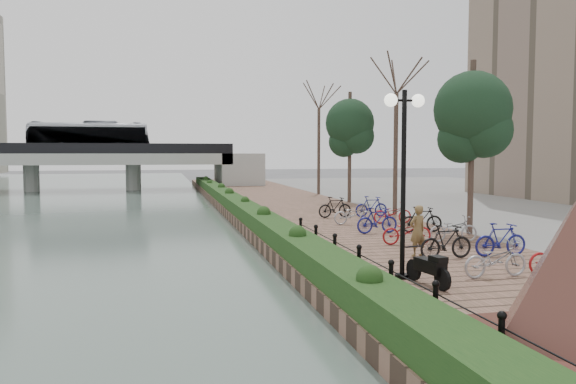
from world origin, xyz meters
name	(u,v)px	position (x,y,z in m)	size (l,w,h in m)	color
ground	(343,338)	(0.00, 0.00, 0.00)	(220.00, 220.00, 0.00)	#59595B
promenade	(310,218)	(4.00, 17.50, 0.25)	(8.00, 75.00, 0.50)	brown
hedge	(237,204)	(0.60, 20.00, 0.80)	(1.10, 56.00, 0.60)	#143613
chain_fence	(374,270)	(1.40, 2.00, 0.85)	(0.10, 14.10, 0.70)	black
lamppost	(404,142)	(2.35, 2.54, 3.81)	(1.02, 0.32, 4.56)	black
motorcycle	(428,267)	(2.60, 1.70, 0.93)	(0.43, 1.37, 0.86)	black
pedestrian	(418,231)	(4.00, 5.14, 1.26)	(0.55, 0.36, 1.52)	brown
bicycle_parking	(415,225)	(5.50, 8.42, 0.97)	(2.40, 14.69, 1.00)	#A1A0A5
street_trees	(426,150)	(8.00, 12.68, 3.69)	(3.20, 37.12, 6.80)	#382C21
bridge	(43,155)	(-13.93, 45.00, 3.37)	(36.00, 10.77, 6.50)	#ADAEA8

